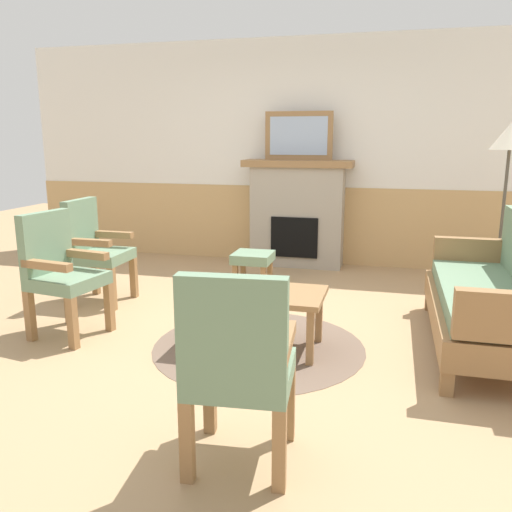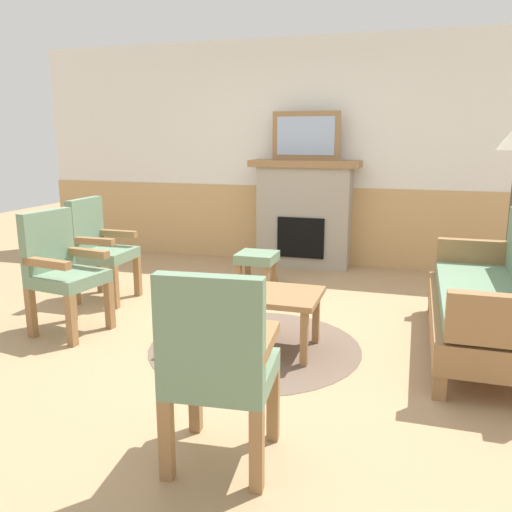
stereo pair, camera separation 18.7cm
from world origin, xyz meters
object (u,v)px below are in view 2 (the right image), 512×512
Objects in this scene: coffee_table at (255,298)px; armchair_front_left at (218,361)px; framed_picture at (306,136)px; footstool at (257,260)px; couch at (490,300)px; armchair_by_window_left at (61,267)px; fireplace at (304,213)px; armchair_near_fireplace at (98,245)px; book_on_table at (230,288)px.

armchair_front_left is (0.27, -1.46, 0.15)m from coffee_table.
footstool is (-0.28, -1.04, -1.28)m from framed_picture.
armchair_front_left is (0.46, -4.10, -1.02)m from framed_picture.
framed_picture reaches higher than couch.
framed_picture is 0.44× the size of couch.
armchair_by_window_left and armchair_front_left have the same top height.
fireplace is 1.14m from footstool.
armchair_by_window_left is at bearing -175.38° from coffee_table.
framed_picture reaches higher than footstool.
couch is (1.84, -2.24, -0.26)m from fireplace.
armchair_near_fireplace reaches higher than coffee_table.
framed_picture is 2.89m from book_on_table.
footstool is (-2.12, 1.21, -0.11)m from couch.
book_on_table is at bearing -170.75° from coffee_table.
armchair_front_left is (1.84, -1.33, 0.00)m from armchair_by_window_left.
book_on_table is at bearing -79.97° from footstool.
couch is 4.50× the size of footstool.
footstool is 0.41× the size of armchair_by_window_left.
armchair_front_left is at bearing -83.61° from fireplace.
footstool is 1.61m from armchair_near_fireplace.
armchair_by_window_left is at bearing -116.49° from fireplace.
fireplace reaches higher than footstool.
armchair_by_window_left is (-3.22, -0.53, 0.14)m from couch.
armchair_front_left is (0.46, -4.10, -0.11)m from fireplace.
fireplace is at bearing 96.39° from armchair_front_left.
coffee_table is (0.19, -2.65, -0.27)m from fireplace.
armchair_by_window_left is at bearing -170.69° from couch.
footstool is 3.16m from armchair_front_left.
framed_picture is 0.82× the size of armchair_near_fireplace.
framed_picture is 3.26m from armchair_by_window_left.
couch reaches higher than coffee_table.
armchair_by_window_left is (-1.39, -0.10, 0.08)m from book_on_table.
framed_picture is 3.13m from couch.
couch is (1.84, -2.24, -1.16)m from framed_picture.
footstool is at bearing 103.59° from armchair_front_left.
armchair_by_window_left reaches higher than footstool.
book_on_table is (0.01, -2.67, -0.20)m from fireplace.
fireplace is 1.62× the size of framed_picture.
fireplace is at bearing 74.84° from footstool.
book_on_table is 1.77m from armchair_near_fireplace.
armchair_by_window_left is at bearing -116.49° from framed_picture.
fireplace is 3.25× the size of footstool.
book_on_table is 0.43× the size of footstool.
fireplace reaches higher than couch.
armchair_by_window_left is (-1.38, -2.77, -1.02)m from framed_picture.
book_on_table is at bearing -89.83° from framed_picture.
framed_picture reaches higher than armchair_near_fireplace.
framed_picture is 0.83× the size of coffee_table.
fireplace reaches higher than armchair_front_left.
framed_picture is (0.00, 0.00, 0.91)m from fireplace.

